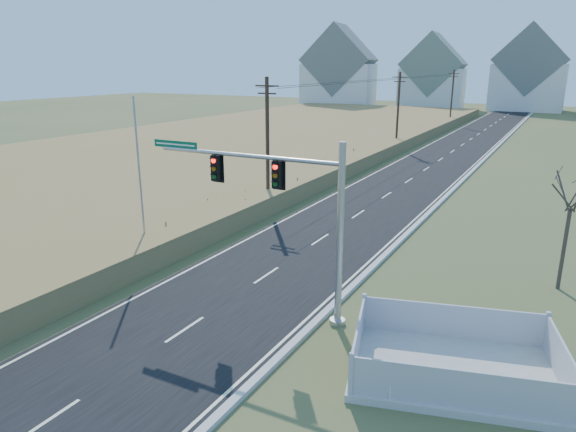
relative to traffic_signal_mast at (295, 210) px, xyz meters
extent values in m
plane|color=#455227|center=(-3.00, -1.27, -4.39)|extent=(260.00, 260.00, 0.00)
cube|color=black|center=(-3.00, 48.73, -4.36)|extent=(8.00, 180.00, 0.06)
cube|color=#B2AFA8|center=(1.15, 48.73, -4.30)|extent=(0.30, 180.00, 0.18)
cube|color=olive|center=(-27.00, 38.73, -3.74)|extent=(38.00, 110.00, 1.30)
cylinder|color=#422D1E|center=(-9.50, 13.73, 0.11)|extent=(0.26, 0.26, 9.00)
cube|color=#422D1E|center=(-9.50, 13.73, 4.01)|extent=(1.80, 0.10, 0.10)
cube|color=#422D1E|center=(-9.50, 13.73, 3.51)|extent=(1.40, 0.10, 0.10)
cylinder|color=#422D1E|center=(-9.50, 43.73, 0.11)|extent=(0.26, 0.26, 9.00)
cube|color=#422D1E|center=(-9.50, 43.73, 4.01)|extent=(1.80, 0.10, 0.10)
cube|color=#422D1E|center=(-9.50, 43.73, 3.51)|extent=(1.40, 0.10, 0.10)
cylinder|color=#422D1E|center=(-9.50, 73.73, 0.11)|extent=(0.26, 0.26, 9.00)
cube|color=#422D1E|center=(-9.50, 73.73, 4.01)|extent=(1.80, 0.10, 0.10)
cube|color=#422D1E|center=(-9.50, 73.73, 3.51)|extent=(1.40, 0.10, 0.10)
cube|color=white|center=(-41.00, 98.73, 0.61)|extent=(17.38, 13.12, 10.00)
cube|color=slate|center=(-41.00, 98.73, 6.51)|extent=(17.69, 13.38, 16.29)
cube|color=white|center=(-21.00, 106.73, 0.11)|extent=(14.66, 10.95, 9.00)
cube|color=slate|center=(-21.00, 106.73, 5.51)|extent=(14.93, 11.17, 14.26)
cube|color=white|center=(-1.00, 110.73, 0.61)|extent=(15.00, 10.00, 10.00)
cube|color=slate|center=(-1.00, 110.73, 6.51)|extent=(15.27, 10.20, 15.27)
cylinder|color=#9EA0A5|center=(1.87, 0.04, -4.29)|extent=(0.61, 0.61, 0.20)
cylinder|color=#9EA0A5|center=(1.87, 0.04, -0.82)|extent=(0.27, 0.27, 7.14)
cylinder|color=#9EA0A5|center=(-2.21, -0.04, 1.93)|extent=(8.16, 0.33, 0.16)
cube|color=black|center=(-0.79, -0.02, 1.31)|extent=(0.35, 0.29, 1.05)
cube|color=black|center=(-3.64, -0.07, 1.31)|extent=(0.35, 0.29, 1.05)
cube|color=#045432|center=(-5.68, -0.11, 2.14)|extent=(2.24, 0.08, 0.31)
cube|color=#B7B5AD|center=(6.58, -1.32, -4.27)|extent=(7.55, 6.09, 0.25)
cube|color=#A6A7AB|center=(7.14, -3.34, -3.51)|extent=(6.08, 1.76, 1.26)
cube|color=#A6A7AB|center=(6.02, 0.70, -3.51)|extent=(6.08, 1.76, 1.26)
cube|color=#A6A7AB|center=(3.55, -2.16, -3.51)|extent=(1.20, 4.06, 1.26)
cube|color=#A6A7AB|center=(9.61, -0.48, -3.51)|extent=(1.20, 4.06, 1.26)
cube|color=white|center=(5.00, -3.87, -4.03)|extent=(0.55, 0.08, 0.68)
cube|color=#A90B19|center=(4.99, -3.90, -4.03)|extent=(0.44, 0.05, 0.20)
cylinder|color=#B7B5AD|center=(-10.00, 1.98, -4.31)|extent=(0.38, 0.38, 0.17)
cylinder|color=#9EA0A5|center=(-10.00, 1.98, -0.22)|extent=(0.10, 0.10, 8.34)
cylinder|color=#4C3F33|center=(9.30, 7.92, -2.50)|extent=(0.17, 0.17, 3.78)
camera|label=1|loc=(8.89, -16.72, 5.34)|focal=32.00mm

